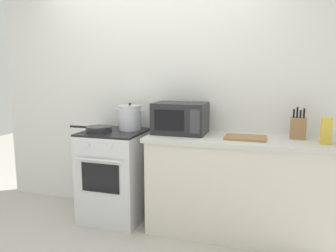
{
  "coord_description": "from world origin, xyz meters",
  "views": [
    {
      "loc": [
        1.16,
        -2.39,
        1.51
      ],
      "look_at": [
        0.23,
        0.6,
        1.0
      ],
      "focal_mm": 35.57,
      "sensor_mm": 36.0,
      "label": 1
    }
  ],
  "objects_px": {
    "frying_pan": "(98,129)",
    "microwave": "(180,118)",
    "stove": "(115,175)",
    "cutting_board": "(245,138)",
    "knife_block": "(298,128)",
    "pasta_box": "(326,131)",
    "stock_pot": "(130,118)"
  },
  "relations": [
    {
      "from": "frying_pan",
      "to": "microwave",
      "type": "bearing_deg",
      "value": 9.22
    },
    {
      "from": "stove",
      "to": "cutting_board",
      "type": "xyz_separation_m",
      "value": [
        1.3,
        0.0,
        0.47
      ]
    },
    {
      "from": "stove",
      "to": "knife_block",
      "type": "bearing_deg",
      "value": 4.62
    },
    {
      "from": "cutting_board",
      "to": "knife_block",
      "type": "xyz_separation_m",
      "value": [
        0.44,
        0.14,
        0.09
      ]
    },
    {
      "from": "frying_pan",
      "to": "pasta_box",
      "type": "height_order",
      "value": "pasta_box"
    },
    {
      "from": "stock_pot",
      "to": "frying_pan",
      "type": "relative_size",
      "value": 0.69
    },
    {
      "from": "pasta_box",
      "to": "frying_pan",
      "type": "bearing_deg",
      "value": -179.31
    },
    {
      "from": "frying_pan",
      "to": "knife_block",
      "type": "xyz_separation_m",
      "value": [
        1.89,
        0.2,
        0.07
      ]
    },
    {
      "from": "microwave",
      "to": "pasta_box",
      "type": "relative_size",
      "value": 2.27
    },
    {
      "from": "microwave",
      "to": "knife_block",
      "type": "relative_size",
      "value": 1.76
    },
    {
      "from": "microwave",
      "to": "knife_block",
      "type": "height_order",
      "value": "microwave"
    },
    {
      "from": "stock_pot",
      "to": "microwave",
      "type": "bearing_deg",
      "value": -4.69
    },
    {
      "from": "microwave",
      "to": "cutting_board",
      "type": "bearing_deg",
      "value": -7.11
    },
    {
      "from": "stove",
      "to": "frying_pan",
      "type": "height_order",
      "value": "frying_pan"
    },
    {
      "from": "stock_pot",
      "to": "microwave",
      "type": "distance_m",
      "value": 0.55
    },
    {
      "from": "stove",
      "to": "frying_pan",
      "type": "xyz_separation_m",
      "value": [
        -0.14,
        -0.05,
        0.48
      ]
    },
    {
      "from": "microwave",
      "to": "pasta_box",
      "type": "bearing_deg",
      "value": -4.84
    },
    {
      "from": "frying_pan",
      "to": "pasta_box",
      "type": "relative_size",
      "value": 2.08
    },
    {
      "from": "stock_pot",
      "to": "pasta_box",
      "type": "relative_size",
      "value": 1.44
    },
    {
      "from": "frying_pan",
      "to": "cutting_board",
      "type": "height_order",
      "value": "frying_pan"
    },
    {
      "from": "stove",
      "to": "knife_block",
      "type": "height_order",
      "value": "knife_block"
    },
    {
      "from": "stove",
      "to": "pasta_box",
      "type": "relative_size",
      "value": 4.18
    },
    {
      "from": "knife_block",
      "to": "cutting_board",
      "type": "bearing_deg",
      "value": -162.5
    },
    {
      "from": "stove",
      "to": "pasta_box",
      "type": "height_order",
      "value": "pasta_box"
    },
    {
      "from": "frying_pan",
      "to": "microwave",
      "type": "height_order",
      "value": "microwave"
    },
    {
      "from": "microwave",
      "to": "cutting_board",
      "type": "relative_size",
      "value": 1.39
    },
    {
      "from": "knife_block",
      "to": "pasta_box",
      "type": "relative_size",
      "value": 1.29
    },
    {
      "from": "frying_pan",
      "to": "stove",
      "type": "bearing_deg",
      "value": 20.59
    },
    {
      "from": "frying_pan",
      "to": "pasta_box",
      "type": "bearing_deg",
      "value": 0.69
    },
    {
      "from": "stock_pot",
      "to": "frying_pan",
      "type": "xyz_separation_m",
      "value": [
        -0.27,
        -0.18,
        -0.1
      ]
    },
    {
      "from": "microwave",
      "to": "pasta_box",
      "type": "height_order",
      "value": "microwave"
    },
    {
      "from": "frying_pan",
      "to": "knife_block",
      "type": "height_order",
      "value": "knife_block"
    }
  ]
}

